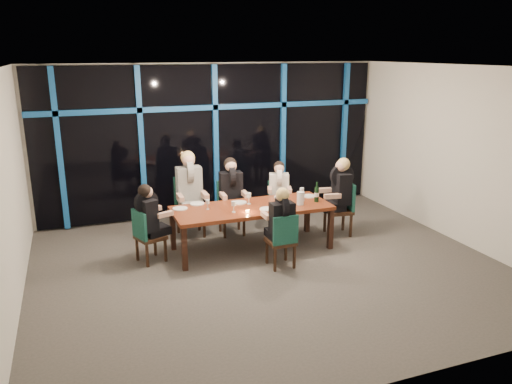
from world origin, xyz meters
The scene contains 29 objects.
room centered at (0.00, 0.00, 2.02)m, with size 7.04×7.00×3.02m.
window_wall centered at (0.01, 2.93, 1.55)m, with size 6.86×0.43×2.94m.
dining_table centered at (0.00, 0.80, 0.68)m, with size 2.60×1.00×0.75m.
chair_far_left centered at (-0.80, 1.89, 0.59)m, with size 0.49×0.49×1.05m.
chair_far_mid centered at (-0.09, 1.70, 0.53)m, with size 0.47×0.47×0.96m.
chair_far_right centered at (0.87, 1.71, 0.48)m, with size 0.51×0.51×0.86m.
chair_end_left centered at (-1.73, 0.86, 0.48)m, with size 0.52×0.52×0.87m.
chair_end_right centered at (1.78, 0.90, 0.54)m, with size 0.51×0.51×0.96m.
chair_near_mid centered at (0.18, -0.07, 0.48)m, with size 0.40×0.40×0.86m.
diner_far_left centered at (-0.80, 1.80, 1.00)m, with size 0.52×0.65×1.02m.
diner_far_mid centered at (-0.09, 1.61, 0.92)m, with size 0.49×0.61×0.93m.
diner_far_right centered at (0.84, 1.64, 0.83)m, with size 0.52×0.59×0.84m.
diner_end_left centered at (-1.66, 0.88, 0.83)m, with size 0.59×0.53×0.84m.
diner_end_right centered at (1.70, 0.91, 0.92)m, with size 0.63×0.51×0.94m.
diner_near_mid centered at (0.18, 0.00, 0.83)m, with size 0.43×0.54×0.84m.
plate_far_left centered at (-0.81, 1.24, 0.76)m, with size 0.24×0.24×0.01m, color white.
plate_far_mid centered at (-0.13, 1.05, 0.76)m, with size 0.24×0.24×0.01m, color white.
plate_far_right centered at (0.65, 1.11, 0.76)m, with size 0.24×0.24×0.01m, color white.
plate_end_left centered at (-1.14, 1.08, 0.76)m, with size 0.24×0.24×0.01m, color white.
plate_end_right centered at (1.14, 0.99, 0.76)m, with size 0.24×0.24×0.01m, color white.
plate_near_mid centered at (0.18, 0.56, 0.76)m, with size 0.24×0.24×0.01m, color white.
wine_bottle centered at (1.12, 0.67, 0.88)m, with size 0.08×0.08×0.35m.
water_pitcher centered at (0.79, 0.62, 0.86)m, with size 0.13×0.12×0.22m.
tea_light centered at (-0.17, 0.54, 0.77)m, with size 0.06×0.06×0.03m, color #F7A54A.
wine_glass_a centered at (-0.37, 0.62, 0.88)m, with size 0.07×0.07×0.18m.
wine_glass_b centered at (0.00, 0.95, 0.89)m, with size 0.07×0.07×0.19m.
wine_glass_c centered at (0.46, 0.65, 0.88)m, with size 0.07×0.07×0.18m.
wine_glass_d centered at (-0.72, 0.91, 0.87)m, with size 0.06×0.06×0.16m.
wine_glass_e centered at (0.97, 0.93, 0.89)m, with size 0.07×0.07×0.19m.
Camera 1 is at (-2.67, -6.55, 3.22)m, focal length 35.00 mm.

